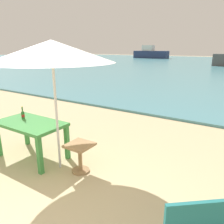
{
  "coord_description": "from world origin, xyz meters",
  "views": [
    {
      "loc": [
        2.24,
        -1.54,
        2.18
      ],
      "look_at": [
        -0.69,
        3.0,
        0.6
      ],
      "focal_mm": 35.52,
      "sensor_mm": 36.0,
      "label": 1
    }
  ],
  "objects": [
    {
      "name": "beer_bottle_amber",
      "position": [
        -1.66,
        1.12,
        0.85
      ],
      "size": [
        0.07,
        0.07,
        0.26
      ],
      "color": "#2D662D",
      "rests_on": "picnic_table_green"
    },
    {
      "name": "patio_umbrella",
      "position": [
        -0.61,
        1.07,
        2.12
      ],
      "size": [
        2.1,
        2.1,
        2.3
      ],
      "color": "silver",
      "rests_on": "ground_plane"
    },
    {
      "name": "boat_tanker",
      "position": [
        -16.08,
        41.19,
        0.98
      ],
      "size": [
        6.91,
        1.89,
        2.51
      ],
      "color": "navy",
      "rests_on": "sea_water"
    },
    {
      "name": "picnic_table_green",
      "position": [
        -1.37,
        1.06,
        0.65
      ],
      "size": [
        1.4,
        0.8,
        0.76
      ],
      "color": "#3D8C42",
      "rests_on": "ground_plane"
    },
    {
      "name": "side_table_wood",
      "position": [
        -0.19,
        1.16,
        0.35
      ],
      "size": [
        0.44,
        0.44,
        0.54
      ],
      "color": "#9E7A51",
      "rests_on": "ground_plane"
    },
    {
      "name": "ground_plane",
      "position": [
        0.0,
        0.0,
        0.0
      ],
      "size": [
        120.0,
        120.0,
        0.0
      ],
      "primitive_type": "plane",
      "color": "#C6B287"
    }
  ]
}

